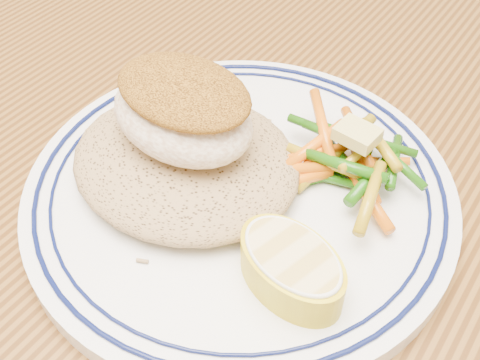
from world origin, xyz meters
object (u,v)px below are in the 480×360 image
at_px(fish_fillet, 182,110).
at_px(dining_table, 257,249).
at_px(lemon_wedge, 291,267).
at_px(rice_pilaf, 185,158).
at_px(plate, 240,191).
at_px(vegetable_pile, 344,159).

bearing_deg(fish_fillet, dining_table, 52.44).
height_order(dining_table, lemon_wedge, lemon_wedge).
relative_size(rice_pilaf, fish_fillet, 1.46).
relative_size(dining_table, plate, 5.38).
bearing_deg(plate, rice_pilaf, -162.40).
xyz_separation_m(dining_table, plate, (0.01, -0.04, 0.11)).
distance_m(dining_table, vegetable_pile, 0.14).
distance_m(rice_pilaf, fish_fillet, 0.03).
bearing_deg(rice_pilaf, dining_table, 60.36).
height_order(fish_fillet, vegetable_pile, fish_fillet).
relative_size(dining_table, rice_pilaf, 9.83).
height_order(rice_pilaf, vegetable_pile, same).
xyz_separation_m(rice_pilaf, lemon_wedge, (0.10, -0.03, 0.00)).
distance_m(vegetable_pile, lemon_wedge, 0.09).
height_order(vegetable_pile, lemon_wedge, vegetable_pile).
distance_m(rice_pilaf, vegetable_pile, 0.10).
height_order(dining_table, fish_fillet, fish_fillet).
xyz_separation_m(plate, vegetable_pile, (0.05, 0.05, 0.02)).
xyz_separation_m(plate, rice_pilaf, (-0.03, -0.01, 0.02)).
bearing_deg(lemon_wedge, dining_table, 131.73).
relative_size(dining_table, lemon_wedge, 19.33).
relative_size(dining_table, vegetable_pile, 14.44).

